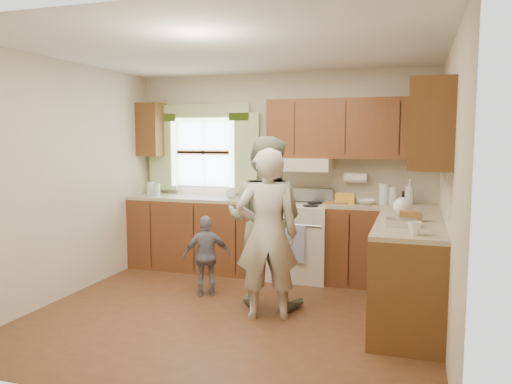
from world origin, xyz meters
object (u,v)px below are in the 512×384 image
(stove, at_px, (298,240))
(woman_right, at_px, (265,221))
(child, at_px, (207,256))
(woman_left, at_px, (267,234))

(stove, distance_m, woman_right, 1.12)
(stove, xyz_separation_m, woman_right, (-0.11, -1.04, 0.39))
(stove, distance_m, child, 1.25)
(woman_left, distance_m, woman_right, 0.41)
(stove, relative_size, woman_right, 0.63)
(woman_right, bearing_deg, stove, -91.54)
(stove, height_order, woman_left, woman_left)
(woman_left, relative_size, woman_right, 0.94)
(stove, height_order, child, stove)
(woman_left, xyz_separation_m, woman_right, (-0.14, 0.38, 0.05))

